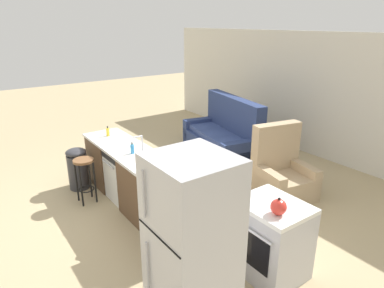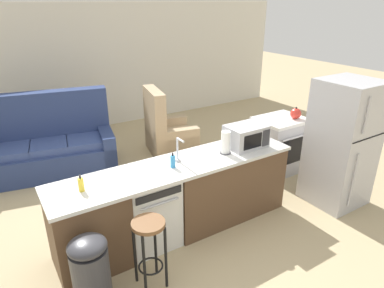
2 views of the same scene
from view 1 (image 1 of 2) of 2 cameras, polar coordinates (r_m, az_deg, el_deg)
name	(u,v)px [view 1 (image 1 of 2)]	position (r m, az deg, el deg)	size (l,w,h in m)	color
ground_plane	(136,203)	(5.70, -9.39, -9.75)	(24.00, 24.00, 0.00)	tan
wall_back	(320,96)	(7.72, 20.49, 7.46)	(10.00, 0.06, 2.60)	silver
kitchen_counter	(141,186)	(5.31, -8.47, -6.87)	(2.94, 0.66, 0.90)	brown
dishwasher	(127,175)	(5.71, -10.75, -5.02)	(0.58, 0.61, 0.84)	silver
stove_range	(271,239)	(4.13, 12.96, -15.14)	(0.76, 0.68, 0.90)	#B7B7BC
refrigerator	(192,243)	(3.28, 0.02, -16.17)	(0.72, 0.73, 1.71)	#B7B7BC
microwave	(172,168)	(4.33, -3.39, -3.97)	(0.50, 0.37, 0.28)	#B7B7BC
sink_faucet	(141,146)	(5.14, -8.43, -0.37)	(0.07, 0.18, 0.30)	silver
paper_towel_roll	(156,160)	(4.59, -6.04, -2.65)	(0.14, 0.14, 0.28)	#4C4C51
soap_bottle	(132,149)	(5.22, -9.92, -0.80)	(0.06, 0.06, 0.18)	#338CCC
dish_soap_bottle	(108,132)	(6.12, -13.81, 1.98)	(0.06, 0.06, 0.18)	yellow
kettle	(279,207)	(3.68, 14.24, -10.14)	(0.21, 0.17, 0.19)	red
bar_stool	(84,171)	(5.71, -17.48, -4.37)	(0.32, 0.32, 0.74)	brown
trash_bin	(78,168)	(6.28, -18.51, -3.82)	(0.35, 0.35, 0.74)	#333338
couch	(225,138)	(7.47, 5.44, 1.02)	(2.14, 1.27, 1.27)	navy
armchair	(281,175)	(5.95, 14.61, -5.06)	(0.96, 1.00, 1.20)	tan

